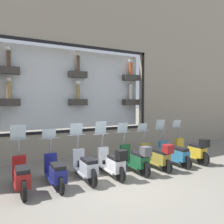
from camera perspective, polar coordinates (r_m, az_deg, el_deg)
ground_plane at (r=6.79m, az=1.98°, el=-17.67°), size 120.00×120.00×0.00m
building_facade at (r=10.01m, az=-8.76°, el=17.76°), size 1.25×36.00×9.70m
scooter_yellow_0 at (r=9.17m, az=20.32°, el=-9.34°), size 1.81×0.61×1.60m
scooter_teal_1 at (r=8.60m, az=16.02°, el=-10.46°), size 1.79×0.61×1.65m
scooter_olive_2 at (r=7.97m, az=11.69°, el=-11.21°), size 1.79×0.61×1.54m
scooter_green_3 at (r=7.46m, az=6.29°, el=-12.05°), size 1.80×0.60×1.59m
scooter_white_4 at (r=7.02m, az=0.15°, el=-13.01°), size 1.79×0.61×1.68m
scooter_silver_5 at (r=6.74m, az=-6.99°, el=-13.91°), size 1.81×0.60×1.66m
scooter_navy_6 at (r=6.49m, az=-14.52°, el=-14.90°), size 1.79×0.61×1.53m
scooter_red_7 at (r=6.36m, az=-22.59°, el=-15.13°), size 1.80×0.61×1.70m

